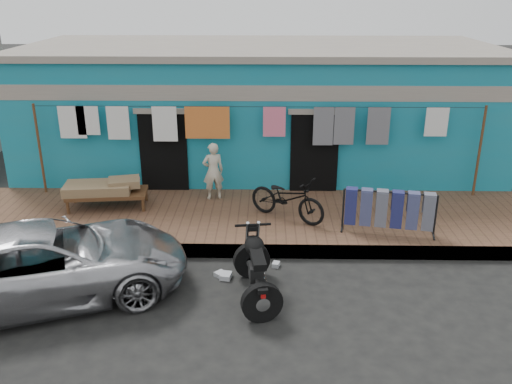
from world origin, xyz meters
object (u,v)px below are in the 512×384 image
object	(u,v)px
charpoy	(107,194)
jeans_rack	(389,211)
motorcycle	(256,267)
seated_person	(213,171)
car	(47,262)
bicycle	(287,194)

from	to	relation	value
charpoy	jeans_rack	bearing A→B (deg)	-11.18
charpoy	motorcycle	bearing A→B (deg)	-44.03
seated_person	jeans_rack	xyz separation A→B (m)	(3.59, -1.72, -0.21)
seated_person	motorcycle	distance (m)	3.92
car	bicycle	bearing A→B (deg)	-76.70
charpoy	jeans_rack	world-z (taller)	jeans_rack
car	motorcycle	distance (m)	3.39
charpoy	jeans_rack	xyz separation A→B (m)	(5.86, -1.16, 0.15)
seated_person	car	bearing A→B (deg)	42.21
seated_person	charpoy	xyz separation A→B (m)	(-2.27, -0.56, -0.36)
bicycle	car	bearing A→B (deg)	157.46
car	charpoy	bearing A→B (deg)	-22.23
car	jeans_rack	size ratio (longest dim) A/B	2.42
car	motorcycle	xyz separation A→B (m)	(3.38, 0.05, -0.09)
jeans_rack	charpoy	bearing A→B (deg)	168.82
car	charpoy	xyz separation A→B (m)	(0.07, 3.25, -0.10)
car	jeans_rack	bearing A→B (deg)	-91.53
bicycle	jeans_rack	bearing A→B (deg)	-74.14
bicycle	motorcycle	distance (m)	2.73
car	motorcycle	world-z (taller)	car
car	bicycle	size ratio (longest dim) A/B	2.66
car	seated_person	world-z (taller)	seated_person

